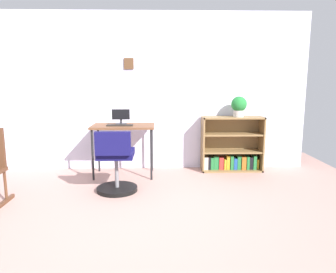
{
  "coord_description": "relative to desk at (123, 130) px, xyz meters",
  "views": [
    {
      "loc": [
        0.28,
        -2.88,
        1.4
      ],
      "look_at": [
        0.4,
        1.26,
        0.66
      ],
      "focal_mm": 33.82,
      "sensor_mm": 36.0,
      "label": 1
    }
  ],
  "objects": [
    {
      "name": "ground_plane",
      "position": [
        0.25,
        -1.7,
        -0.68
      ],
      "size": [
        6.24,
        6.24,
        0.0
      ],
      "primitive_type": "plane",
      "color": "tan"
    },
    {
      "name": "wall_back",
      "position": [
        0.25,
        0.45,
        0.53
      ],
      "size": [
        5.2,
        0.12,
        2.43
      ],
      "color": "silver",
      "rests_on": "ground_plane"
    },
    {
      "name": "desk",
      "position": [
        0.0,
        0.0,
        0.0
      ],
      "size": [
        0.9,
        0.53,
        0.76
      ],
      "color": "brown",
      "rests_on": "ground_plane"
    },
    {
      "name": "monitor",
      "position": [
        -0.04,
        0.1,
        0.18
      ],
      "size": [
        0.26,
        0.17,
        0.22
      ],
      "color": "#262628",
      "rests_on": "desk"
    },
    {
      "name": "keyboard",
      "position": [
        -0.04,
        -0.07,
        0.08
      ],
      "size": [
        0.37,
        0.11,
        0.02
      ],
      "primitive_type": "cube",
      "color": "black",
      "rests_on": "desk"
    },
    {
      "name": "office_chair",
      "position": [
        -0.02,
        -0.73,
        -0.33
      ],
      "size": [
        0.52,
        0.55,
        0.81
      ],
      "color": "black",
      "rests_on": "ground_plane"
    },
    {
      "name": "bookshelf_low",
      "position": [
        1.66,
        0.25,
        -0.32
      ],
      "size": [
        0.94,
        0.3,
        0.85
      ],
      "color": "olive",
      "rests_on": "ground_plane"
    },
    {
      "name": "potted_plant_on_shelf",
      "position": [
        1.74,
        0.2,
        0.34
      ],
      "size": [
        0.23,
        0.23,
        0.31
      ],
      "color": "#B7B2A8",
      "rests_on": "bookshelf_low"
    }
  ]
}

